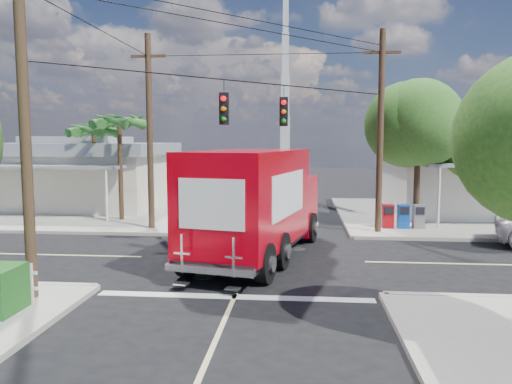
# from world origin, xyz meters

# --- Properties ---
(ground) EXTENTS (120.00, 120.00, 0.00)m
(ground) POSITION_xyz_m (0.00, 0.00, 0.00)
(ground) COLOR black
(ground) RESTS_ON ground
(sidewalk_ne) EXTENTS (14.12, 14.12, 0.14)m
(sidewalk_ne) POSITION_xyz_m (10.88, 10.88, 0.07)
(sidewalk_ne) COLOR #A49F94
(sidewalk_ne) RESTS_ON ground
(sidewalk_nw) EXTENTS (14.12, 14.12, 0.14)m
(sidewalk_nw) POSITION_xyz_m (-10.88, 10.88, 0.07)
(sidewalk_nw) COLOR #A49F94
(sidewalk_nw) RESTS_ON ground
(road_markings) EXTENTS (32.00, 32.00, 0.01)m
(road_markings) POSITION_xyz_m (0.00, -1.47, 0.01)
(road_markings) COLOR beige
(road_markings) RESTS_ON ground
(building_ne) EXTENTS (11.80, 10.20, 4.50)m
(building_ne) POSITION_xyz_m (12.50, 11.97, 2.32)
(building_ne) COLOR white
(building_ne) RESTS_ON sidewalk_ne
(building_nw) EXTENTS (10.80, 10.20, 4.30)m
(building_nw) POSITION_xyz_m (-12.00, 12.46, 2.22)
(building_nw) COLOR beige
(building_nw) RESTS_ON sidewalk_nw
(radio_tower) EXTENTS (0.80, 0.80, 17.00)m
(radio_tower) POSITION_xyz_m (0.50, 20.00, 5.64)
(radio_tower) COLOR silver
(radio_tower) RESTS_ON ground
(tree_ne_front) EXTENTS (4.21, 4.14, 6.66)m
(tree_ne_front) POSITION_xyz_m (7.21, 6.76, 4.77)
(tree_ne_front) COLOR #422D1C
(tree_ne_front) RESTS_ON sidewalk_ne
(tree_ne_back) EXTENTS (3.77, 3.66, 5.82)m
(tree_ne_back) POSITION_xyz_m (9.81, 8.96, 4.19)
(tree_ne_back) COLOR #422D1C
(tree_ne_back) RESTS_ON sidewalk_ne
(palm_nw_front) EXTENTS (3.01, 3.08, 5.59)m
(palm_nw_front) POSITION_xyz_m (-7.50, 7.50, 5.04)
(palm_nw_front) COLOR #422D1C
(palm_nw_front) RESTS_ON sidewalk_nw
(palm_nw_back) EXTENTS (3.01, 3.08, 5.19)m
(palm_nw_back) POSITION_xyz_m (-9.50, 9.00, 4.67)
(palm_nw_back) COLOR #422D1C
(palm_nw_back) RESTS_ON sidewalk_nw
(utility_poles) EXTENTS (12.00, 10.68, 9.00)m
(utility_poles) POSITION_xyz_m (-1.58, 1.60, 4.67)
(utility_poles) COLOR #473321
(utility_poles) RESTS_ON ground
(vending_boxes) EXTENTS (1.90, 0.50, 1.10)m
(vending_boxes) POSITION_xyz_m (6.50, 6.20, 0.69)
(vending_boxes) COLOR #9F0911
(vending_boxes) RESTS_ON sidewalk_ne
(delivery_truck) EXTENTS (4.57, 9.30, 3.87)m
(delivery_truck) POSITION_xyz_m (0.17, 0.27, 1.97)
(delivery_truck) COLOR black
(delivery_truck) RESTS_ON ground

